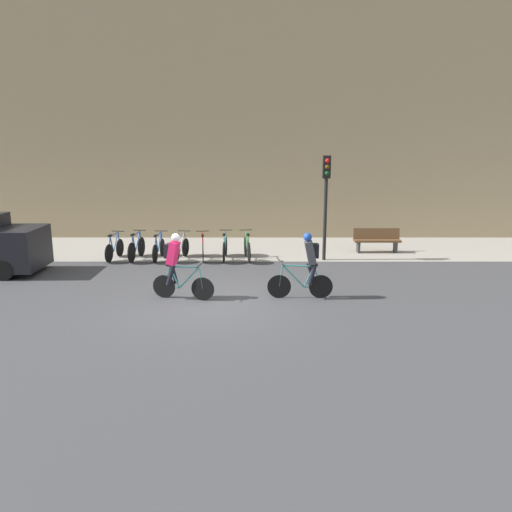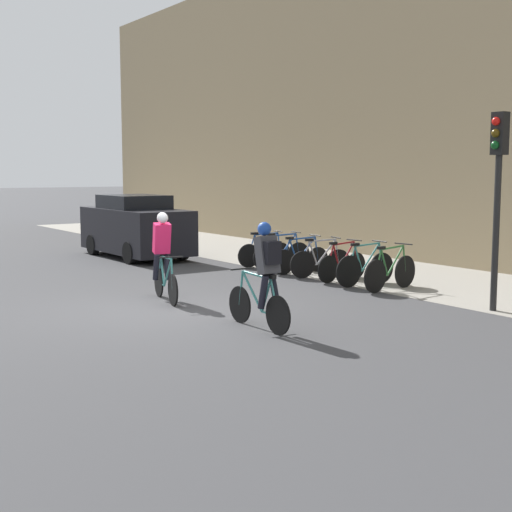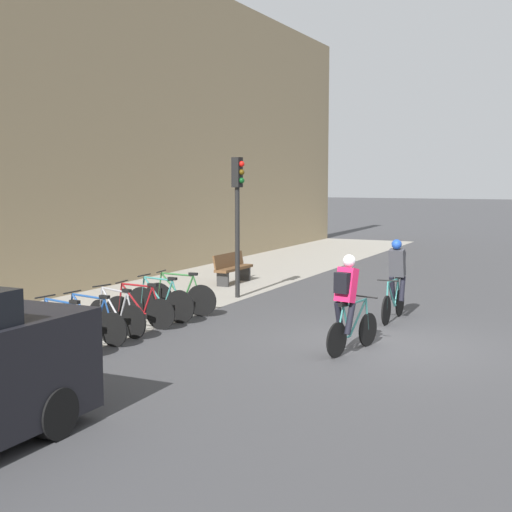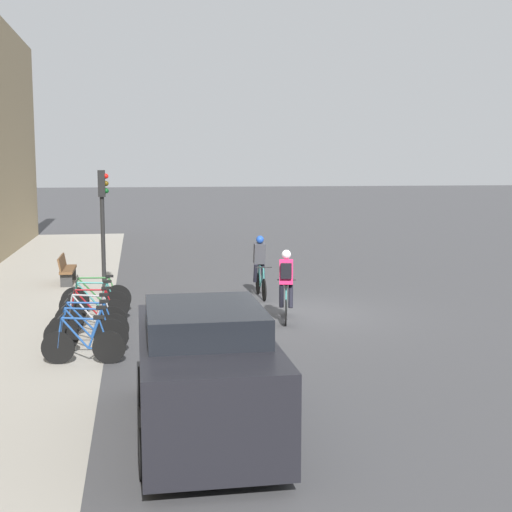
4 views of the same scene
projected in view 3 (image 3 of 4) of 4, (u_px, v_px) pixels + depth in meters
name	position (u px, v px, depth m)	size (l,w,h in m)	color
ground	(379.00, 345.00, 13.15)	(200.00, 200.00, 0.00)	#3D3D3F
kerb_strip	(87.00, 315.00, 16.06)	(44.00, 4.50, 0.01)	gray
cyclist_pink	(348.00, 300.00, 12.40)	(1.66, 0.58, 1.75)	black
cyclist_grey	(396.00, 276.00, 15.50)	(1.72, 0.46, 1.75)	black
parked_bike_0	(31.00, 340.00, 11.83)	(0.46, 1.59, 0.95)	black
parked_bike_1	(63.00, 330.00, 12.52)	(0.46, 1.69, 0.98)	black
parked_bike_2	(91.00, 323.00, 13.22)	(0.46, 1.69, 0.95)	black
parked_bike_3	(117.00, 315.00, 13.92)	(0.50, 1.60, 0.96)	black
parked_bike_4	(140.00, 309.00, 14.62)	(0.46, 1.60, 0.95)	black
parked_bike_5	(160.00, 302.00, 15.31)	(0.46, 1.70, 0.99)	black
parked_bike_6	(180.00, 297.00, 16.01)	(0.46, 1.75, 0.99)	black
traffic_light_pole	(238.00, 201.00, 18.16)	(0.26, 0.30, 3.60)	black
bench	(232.00, 267.00, 20.85)	(1.73, 0.44, 0.89)	brown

